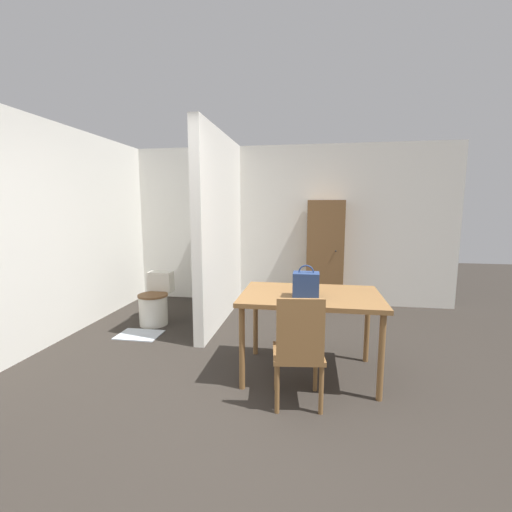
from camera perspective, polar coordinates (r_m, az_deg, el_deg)
ground_plane at (r=2.70m, az=-5.85°, el=-26.91°), size 16.00×16.00×0.00m
wall_back at (r=5.57m, az=3.11°, el=5.12°), size 5.56×0.12×2.50m
wall_left at (r=4.81m, az=-28.45°, el=3.65°), size 0.12×4.35×2.50m
partition_wall at (r=4.64m, az=-5.90°, el=4.46°), size 0.12×2.01×2.50m
dining_table at (r=3.17m, az=9.07°, el=-7.59°), size 1.25×0.83×0.77m
wooden_chair at (r=2.73m, az=7.14°, el=-15.10°), size 0.43×0.43×0.90m
toilet at (r=4.80m, az=-16.46°, el=-7.48°), size 0.39×0.54×0.66m
handbag at (r=3.02m, az=8.32°, el=-4.71°), size 0.22×0.17×0.28m
wooden_cabinet at (r=5.34m, az=11.37°, el=0.23°), size 0.55×0.37×1.65m
bath_mat at (r=4.50m, az=-18.87°, el=-12.32°), size 0.51×0.37×0.01m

